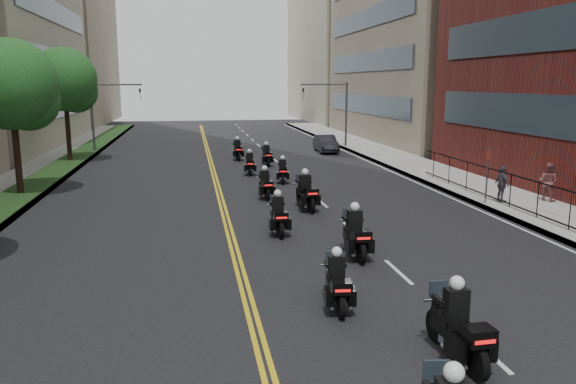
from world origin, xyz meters
name	(u,v)px	position (x,y,z in m)	size (l,w,h in m)	color
sidewalk_right	(449,178)	(12.00, 25.00, 0.07)	(4.00, 90.00, 0.15)	gray
sidewalk_left	(10,192)	(-12.00, 25.00, 0.07)	(4.00, 90.00, 0.15)	gray
grass_strip	(26,189)	(-11.20, 25.00, 0.17)	(2.00, 90.00, 0.04)	#123313
building_right_far	(354,31)	(21.50, 78.00, 13.00)	(15.00, 28.00, 26.00)	#A19A82
building_left_far	(43,26)	(-22.00, 78.00, 13.00)	(16.00, 28.00, 26.00)	gray
traffic_signal_right	(336,105)	(9.54, 42.00, 3.70)	(4.09, 0.20, 5.60)	#3F3F44
traffic_signal_left	(104,106)	(-9.54, 42.00, 3.70)	(4.09, 0.20, 5.60)	#3F3F44
motorcycle_1	(458,329)	(2.39, 4.60, 0.70)	(0.56, 2.39, 1.77)	black
motorcycle_2	(337,284)	(0.70, 7.70, 0.61)	(0.58, 2.10, 1.55)	black
motorcycle_3	(355,236)	(2.35, 11.67, 0.70)	(0.56, 2.41, 1.78)	black
motorcycle_4	(278,217)	(0.34, 14.91, 0.65)	(0.52, 2.23, 1.65)	black
motorcycle_5	(306,194)	(2.17, 18.68, 0.72)	(0.67, 2.48, 1.83)	black
motorcycle_6	(265,185)	(0.71, 21.49, 0.63)	(0.52, 2.17, 1.60)	black
motorcycle_7	(283,172)	(2.26, 25.68, 0.60)	(0.62, 2.06, 1.52)	black
motorcycle_8	(250,164)	(0.73, 28.82, 0.62)	(0.51, 2.11, 1.56)	black
motorcycle_9	(266,156)	(2.24, 32.36, 0.64)	(0.51, 2.19, 1.62)	black
motorcycle_10	(238,151)	(0.55, 35.62, 0.67)	(0.54, 2.31, 1.70)	black
parked_sedan	(326,144)	(8.00, 39.00, 0.68)	(1.45, 4.15, 1.37)	black
pedestrian_b	(548,182)	(13.50, 17.99, 1.03)	(0.86, 0.67, 1.77)	brown
pedestrian_c	(502,184)	(11.20, 18.02, 0.99)	(0.99, 0.41, 1.69)	#46454D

